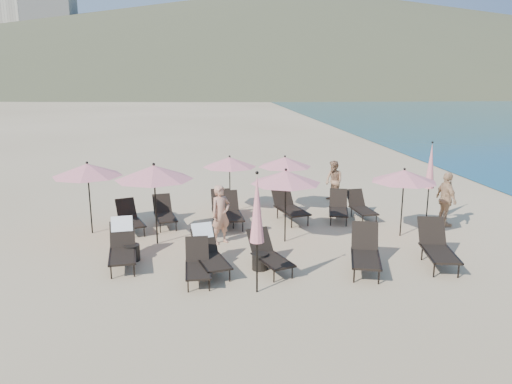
{
  "coord_description": "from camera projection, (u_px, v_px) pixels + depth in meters",
  "views": [
    {
      "loc": [
        -2.27,
        -11.69,
        4.75
      ],
      "look_at": [
        -0.5,
        3.5,
        1.1
      ],
      "focal_mm": 35.0,
      "sensor_mm": 36.0,
      "label": 1
    }
  ],
  "objects": [
    {
      "name": "lounger_4",
      "position": [
        365.0,
        251.0,
        12.26
      ],
      "size": [
        1.15,
        1.9,
        1.03
      ],
      "rotation": [
        0.0,
        0.0,
        -0.28
      ],
      "color": "black",
      "rests_on": "ground"
    },
    {
      "name": "lounger_12",
      "position": [
        361.0,
        206.0,
        16.68
      ],
      "size": [
        0.7,
        1.55,
        0.87
      ],
      "rotation": [
        0.0,
        0.0,
        0.09
      ],
      "color": "black",
      "rests_on": "ground"
    },
    {
      "name": "lounger_8",
      "position": [
        222.0,
        209.0,
        16.23
      ],
      "size": [
        0.71,
        1.7,
        0.96
      ],
      "rotation": [
        0.0,
        0.0,
        0.05
      ],
      "color": "black",
      "rests_on": "ground"
    },
    {
      "name": "lounger_7",
      "position": [
        164.0,
        213.0,
        15.88
      ],
      "size": [
        0.89,
        1.64,
        0.89
      ],
      "rotation": [
        0.0,
        0.0,
        0.2
      ],
      "color": "black",
      "rests_on": "ground"
    },
    {
      "name": "beachgoer_c",
      "position": [
        446.0,
        199.0,
        15.7
      ],
      "size": [
        0.51,
        1.06,
        1.75
      ],
      "primitive_type": "imported",
      "rotation": [
        0.0,
        0.0,
        1.65
      ],
      "color": "tan",
      "rests_on": "ground"
    },
    {
      "name": "umbrella_open_3",
      "position": [
        230.0,
        162.0,
        17.15
      ],
      "size": [
        1.86,
        1.86,
        2.01
      ],
      "color": "black",
      "rests_on": "ground"
    },
    {
      "name": "umbrella_open_1",
      "position": [
        286.0,
        177.0,
        14.01
      ],
      "size": [
        2.0,
        2.0,
        2.16
      ],
      "color": "black",
      "rests_on": "ground"
    },
    {
      "name": "side_table_0",
      "position": [
        132.0,
        253.0,
        12.94
      ],
      "size": [
        0.42,
        0.42,
        0.42
      ],
      "primitive_type": "cylinder",
      "color": "black",
      "rests_on": "ground"
    },
    {
      "name": "umbrella_closed_1",
      "position": [
        431.0,
        166.0,
        15.92
      ],
      "size": [
        0.31,
        0.31,
        2.66
      ],
      "color": "black",
      "rests_on": "ground"
    },
    {
      "name": "lounger_9",
      "position": [
        231.0,
        211.0,
        15.95
      ],
      "size": [
        0.76,
        1.74,
        0.98
      ],
      "rotation": [
        0.0,
        0.0,
        0.07
      ],
      "color": "black",
      "rests_on": "ground"
    },
    {
      "name": "umbrella_open_5",
      "position": [
        87.0,
        170.0,
        14.76
      ],
      "size": [
        2.06,
        2.06,
        2.22
      ],
      "color": "black",
      "rests_on": "ground"
    },
    {
      "name": "ground",
      "position": [
        292.0,
        265.0,
        12.65
      ],
      "size": [
        800.0,
        800.0,
        0.0
      ],
      "primitive_type": "plane",
      "color": "#D6BA8C",
      "rests_on": "ground"
    },
    {
      "name": "umbrella_open_0",
      "position": [
        154.0,
        172.0,
        13.79
      ],
      "size": [
        2.18,
        2.18,
        2.35
      ],
      "color": "black",
      "rests_on": "ground"
    },
    {
      "name": "lounger_10",
      "position": [
        289.0,
        206.0,
        16.47
      ],
      "size": [
        1.11,
        1.94,
        1.05
      ],
      "rotation": [
        0.0,
        0.0,
        0.24
      ],
      "color": "black",
      "rests_on": "ground"
    },
    {
      "name": "beachgoer_a",
      "position": [
        221.0,
        214.0,
        14.14
      ],
      "size": [
        0.74,
        0.67,
        1.69
      ],
      "primitive_type": "imported",
      "rotation": [
        0.0,
        0.0,
        0.56
      ],
      "color": "tan",
      "rests_on": "ground"
    },
    {
      "name": "lounger_1",
      "position": [
        198.0,
        263.0,
        11.7
      ],
      "size": [
        0.6,
        1.51,
        0.86
      ],
      "rotation": [
        0.0,
        0.0,
        0.02
      ],
      "color": "black",
      "rests_on": "ground"
    },
    {
      "name": "lounger_6",
      "position": [
        130.0,
        218.0,
        15.3
      ],
      "size": [
        1.09,
        1.68,
        0.9
      ],
      "rotation": [
        0.0,
        0.0,
        0.35
      ],
      "color": "black",
      "rests_on": "ground"
    },
    {
      "name": "hotel_skyline",
      "position": [
        18.0,
        35.0,
        258.53
      ],
      "size": [
        109.0,
        82.0,
        55.0
      ],
      "color": "beige",
      "rests_on": "ground"
    },
    {
      "name": "side_table_1",
      "position": [
        260.0,
        261.0,
        12.35
      ],
      "size": [
        0.4,
        0.4,
        0.42
      ],
      "primitive_type": "cylinder",
      "color": "black",
      "rests_on": "ground"
    },
    {
      "name": "umbrella_closed_0",
      "position": [
        257.0,
        209.0,
        10.67
      ],
      "size": [
        0.32,
        0.32,
        2.75
      ],
      "color": "black",
      "rests_on": "ground"
    },
    {
      "name": "lounger_3",
      "position": [
        269.0,
        254.0,
        12.27
      ],
      "size": [
        1.08,
        1.68,
        0.9
      ],
      "rotation": [
        0.0,
        0.0,
        0.34
      ],
      "color": "black",
      "rests_on": "ground"
    },
    {
      "name": "beachgoer_b",
      "position": [
        334.0,
        181.0,
        18.83
      ],
      "size": [
        0.85,
        0.93,
        1.55
      ],
      "primitive_type": "imported",
      "rotation": [
        0.0,
        0.0,
        -1.13
      ],
      "color": "#A37554",
      "rests_on": "ground"
    },
    {
      "name": "lounger_2",
      "position": [
        209.0,
        251.0,
        12.23
      ],
      "size": [
        1.0,
        1.76,
        1.04
      ],
      "rotation": [
        0.0,
        0.0,
        0.26
      ],
      "color": "black",
      "rests_on": "ground"
    },
    {
      "name": "lounger_5",
      "position": [
        437.0,
        246.0,
        12.61
      ],
      "size": [
        1.02,
        1.92,
        1.05
      ],
      "rotation": [
        0.0,
        0.0,
        -0.19
      ],
      "color": "black",
      "rests_on": "ground"
    },
    {
      "name": "volcanic_headland",
      "position": [
        316.0,
        37.0,
        306.93
      ],
      "size": [
        690.0,
        690.0,
        55.0
      ],
      "color": "brown",
      "rests_on": "ground"
    },
    {
      "name": "umbrella_open_4",
      "position": [
        285.0,
        162.0,
        17.21
      ],
      "size": [
        1.85,
        1.85,
        2.0
      ],
      "color": "black",
      "rests_on": "ground"
    },
    {
      "name": "lounger_11",
      "position": [
        338.0,
        207.0,
        16.52
      ],
      "size": [
        0.98,
        1.68,
        0.91
      ],
      "rotation": [
        0.0,
        0.0,
        -0.26
      ],
      "color": "black",
      "rests_on": "ground"
    },
    {
      "name": "umbrella_open_2",
      "position": [
        404.0,
        176.0,
        14.53
      ],
      "size": [
        1.93,
        1.93,
        2.07
      ],
      "color": "black",
      "rests_on": "ground"
    },
    {
      "name": "lounger_0",
      "position": [
        122.0,
        245.0,
        12.6
      ],
      "size": [
        0.84,
        1.81,
        1.09
      ],
      "rotation": [
        0.0,
        0.0,
        0.12
      ],
      "color": "black",
      "rests_on": "ground"
    }
  ]
}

